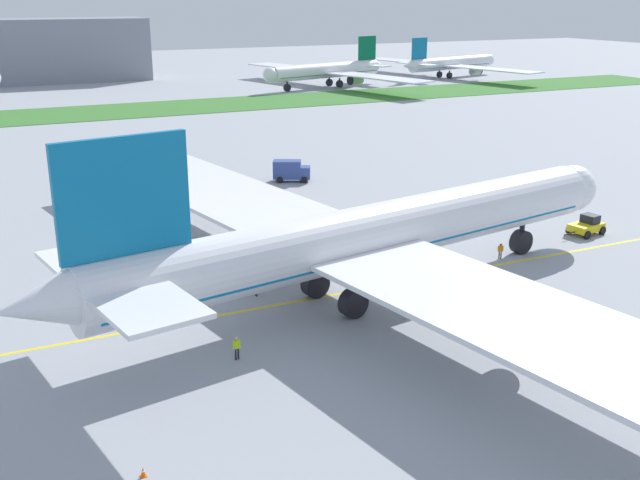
{
  "coord_description": "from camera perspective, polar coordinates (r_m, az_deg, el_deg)",
  "views": [
    {
      "loc": [
        -31.29,
        -55.55,
        24.85
      ],
      "look_at": [
        -3.14,
        3.66,
        3.5
      ],
      "focal_mm": 42.56,
      "sensor_mm": 36.0,
      "label": 1
    }
  ],
  "objects": [
    {
      "name": "service_truck_baggage_loader",
      "position": [
        105.39,
        -2.21,
        5.26
      ],
      "size": [
        5.47,
        4.14,
        2.94
      ],
      "color": "#33478C",
      "rests_on": "ground"
    },
    {
      "name": "pushback_tug",
      "position": [
        86.96,
        19.43,
        1.04
      ],
      "size": [
        5.74,
        3.19,
        2.11
      ],
      "color": "yellow",
      "rests_on": "ground"
    },
    {
      "name": "ground_crew_marshaller_front",
      "position": [
        76.36,
        13.42,
        -0.7
      ],
      "size": [
        0.51,
        0.4,
        1.59
      ],
      "color": "black",
      "rests_on": "ground"
    },
    {
      "name": "airliner_foreground",
      "position": [
        63.33,
        3.27,
        0.2
      ],
      "size": [
        59.19,
        97.23,
        16.14
      ],
      "color": "white",
      "rests_on": "ground"
    },
    {
      "name": "grass_median_strip",
      "position": [
        176.18,
        -15.14,
        9.33
      ],
      "size": [
        320.0,
        24.0,
        0.1
      ],
      "primitive_type": "cube",
      "color": "#38722D",
      "rests_on": "ground"
    },
    {
      "name": "traffic_cone_near_nose",
      "position": [
        43.8,
        -13.16,
        -16.62
      ],
      "size": [
        0.36,
        0.36,
        0.58
      ],
      "color": "#F2590C",
      "rests_on": "ground"
    },
    {
      "name": "ground_crew_wingwalker_starboard",
      "position": [
        65.41,
        -4.84,
        -3.45
      ],
      "size": [
        0.35,
        0.53,
        1.59
      ],
      "color": "black",
      "rests_on": "ground"
    },
    {
      "name": "apron_taxi_line",
      "position": [
        67.63,
        4.11,
        -3.57
      ],
      "size": [
        280.0,
        0.36,
        0.01
      ],
      "primitive_type": "cube",
      "color": "yellow",
      "rests_on": "ground"
    },
    {
      "name": "ground_crew_wingwalker_port",
      "position": [
        54.6,
        -6.28,
        -7.91
      ],
      "size": [
        0.61,
        0.32,
        1.75
      ],
      "color": "black",
      "rests_on": "ground"
    },
    {
      "name": "parked_airliner_far_right",
      "position": [
        215.04,
        0.65,
        12.61
      ],
      "size": [
        42.73,
        69.41,
        13.35
      ],
      "color": "white",
      "rests_on": "ground"
    },
    {
      "name": "parked_airliner_far_outer",
      "position": [
        243.99,
        9.7,
        12.94
      ],
      "size": [
        40.27,
        65.42,
        12.48
      ],
      "color": "white",
      "rests_on": "ground"
    },
    {
      "name": "ground_plane",
      "position": [
        68.43,
        3.7,
        -3.3
      ],
      "size": [
        600.0,
        600.0,
        0.0
      ],
      "primitive_type": "plane",
      "color": "#9399A0",
      "rests_on": "ground"
    }
  ]
}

